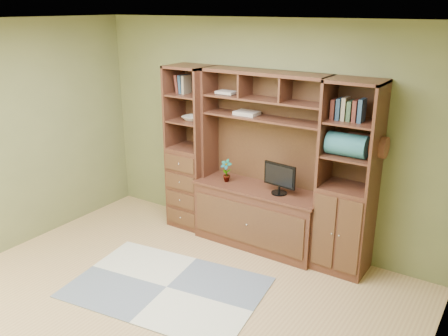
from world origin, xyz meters
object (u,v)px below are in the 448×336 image
Objects in this scene: center_hutch at (259,163)px; right_tower at (348,180)px; left_tower at (191,149)px; monitor at (280,173)px.

center_hutch and right_tower have the same top height.
left_tower is (-1.00, 0.04, 0.00)m from center_hutch.
left_tower is 1.29m from monitor.
left_tower and right_tower have the same top height.
right_tower is at bearing 0.00° from left_tower.
right_tower is at bearing 2.23° from center_hutch.
center_hutch is 1.00× the size of left_tower.
monitor is at bearing -3.34° from left_tower.
left_tower is at bearing 177.71° from center_hutch.
monitor is (0.28, -0.03, -0.05)m from center_hutch.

